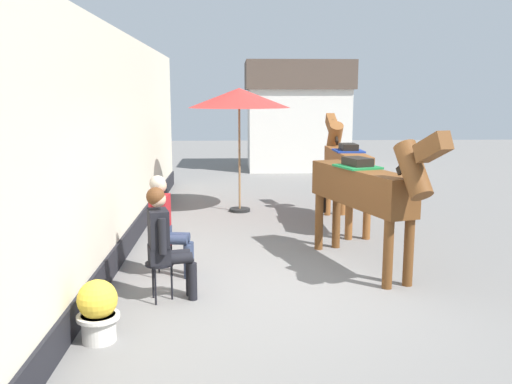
# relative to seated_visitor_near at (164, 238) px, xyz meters

# --- Properties ---
(ground_plane) EXTENTS (40.00, 40.00, 0.00)m
(ground_plane) POSITION_rel_seated_visitor_near_xyz_m (1.56, 3.33, -0.78)
(ground_plane) COLOR slate
(pub_facade_wall) EXTENTS (0.34, 14.00, 3.40)m
(pub_facade_wall) POSITION_rel_seated_visitor_near_xyz_m (-0.99, 1.83, 0.76)
(pub_facade_wall) COLOR beige
(pub_facade_wall) RESTS_ON ground_plane
(distant_cottage) EXTENTS (3.40, 2.60, 3.50)m
(distant_cottage) POSITION_rel_seated_visitor_near_xyz_m (2.96, 11.94, 1.02)
(distant_cottage) COLOR silver
(distant_cottage) RESTS_ON ground_plane
(seated_visitor_near) EXTENTS (0.61, 0.48, 1.39)m
(seated_visitor_near) POSITION_rel_seated_visitor_near_xyz_m (0.00, 0.00, 0.00)
(seated_visitor_near) COLOR black
(seated_visitor_near) RESTS_ON ground_plane
(seated_visitor_far) EXTENTS (0.61, 0.49, 1.39)m
(seated_visitor_far) POSITION_rel_seated_visitor_near_xyz_m (-0.10, 0.93, 0.00)
(seated_visitor_far) COLOR red
(seated_visitor_far) RESTS_ON ground_plane
(saddled_horse_near) EXTENTS (1.19, 2.89, 2.06)m
(saddled_horse_near) POSITION_rel_seated_visitor_near_xyz_m (2.67, 1.15, 0.38)
(saddled_horse_near) COLOR brown
(saddled_horse_near) RESTS_ON ground_plane
(saddled_horse_far) EXTENTS (0.51, 3.00, 2.06)m
(saddled_horse_far) POSITION_rel_seated_visitor_near_xyz_m (2.93, 3.83, 0.38)
(saddled_horse_far) COLOR brown
(saddled_horse_far) RESTS_ON ground_plane
(flower_planter_near) EXTENTS (0.43, 0.43, 0.64)m
(flower_planter_near) POSITION_rel_seated_visitor_near_xyz_m (-0.54, -1.11, -0.44)
(flower_planter_near) COLOR beige
(flower_planter_near) RESTS_ON ground_plane
(cafe_parasol) EXTENTS (2.10, 2.10, 2.58)m
(cafe_parasol) POSITION_rel_seated_visitor_near_xyz_m (0.96, 5.13, 1.59)
(cafe_parasol) COLOR black
(cafe_parasol) RESTS_ON ground_plane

